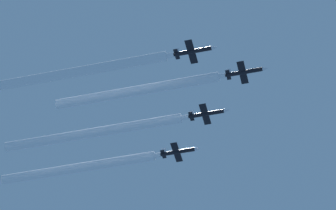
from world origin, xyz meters
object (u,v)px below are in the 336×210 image
Objects in this scene: jet_outer_left at (179,152)px; jet_left_wingman at (208,113)px; jet_lead at (246,72)px; jet_right_wingman at (194,51)px.

jet_left_wingman is at bearing 42.88° from jet_outer_left.
jet_lead reaches higher than jet_right_wingman.
jet_lead is 15.92m from jet_left_wingman.
jet_right_wingman is (10.25, -10.51, -1.07)m from jet_lead.
jet_lead is 14.72m from jet_right_wingman.
jet_left_wingman is 14.45m from jet_outer_left.
jet_outer_left is (-31.71, -10.80, -1.40)m from jet_right_wingman.
jet_lead is 1.00× the size of jet_right_wingman.
jet_left_wingman is 1.00× the size of jet_right_wingman.
jet_left_wingman is at bearing -133.44° from jet_lead.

